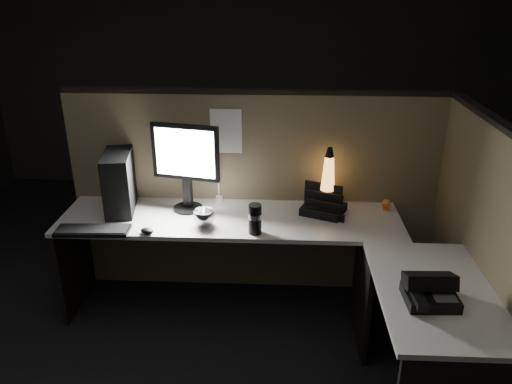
{
  "coord_description": "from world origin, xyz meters",
  "views": [
    {
      "loc": [
        0.18,
        -2.42,
        2.21
      ],
      "look_at": [
        0.04,
        0.35,
        1.03
      ],
      "focal_mm": 35.0,
      "sensor_mm": 36.0,
      "label": 1
    }
  ],
  "objects_px": {
    "pc_tower": "(119,182)",
    "keyboard": "(93,231)",
    "monitor": "(186,159)",
    "lava_lamp": "(328,184)",
    "desk_phone": "(429,290)"
  },
  "relations": [
    {
      "from": "pc_tower",
      "to": "monitor",
      "type": "bearing_deg",
      "value": -4.57
    },
    {
      "from": "monitor",
      "to": "lava_lamp",
      "type": "bearing_deg",
      "value": 15.5
    },
    {
      "from": "pc_tower",
      "to": "keyboard",
      "type": "distance_m",
      "value": 0.4
    },
    {
      "from": "pc_tower",
      "to": "keyboard",
      "type": "relative_size",
      "value": 0.89
    },
    {
      "from": "pc_tower",
      "to": "monitor",
      "type": "xyz_separation_m",
      "value": [
        0.46,
        0.04,
        0.16
      ]
    },
    {
      "from": "monitor",
      "to": "keyboard",
      "type": "distance_m",
      "value": 0.76
    },
    {
      "from": "lava_lamp",
      "to": "desk_phone",
      "type": "xyz_separation_m",
      "value": [
        0.42,
        -1.07,
        -0.13
      ]
    },
    {
      "from": "pc_tower",
      "to": "lava_lamp",
      "type": "bearing_deg",
      "value": -5.92
    },
    {
      "from": "pc_tower",
      "to": "lava_lamp",
      "type": "height_order",
      "value": "lava_lamp"
    },
    {
      "from": "keyboard",
      "to": "desk_phone",
      "type": "xyz_separation_m",
      "value": [
        1.94,
        -0.63,
        0.05
      ]
    },
    {
      "from": "monitor",
      "to": "desk_phone",
      "type": "height_order",
      "value": "monitor"
    },
    {
      "from": "monitor",
      "to": "lava_lamp",
      "type": "relative_size",
      "value": 1.36
    },
    {
      "from": "pc_tower",
      "to": "keyboard",
      "type": "xyz_separation_m",
      "value": [
        -0.09,
        -0.34,
        -0.19
      ]
    },
    {
      "from": "monitor",
      "to": "lava_lamp",
      "type": "height_order",
      "value": "monitor"
    },
    {
      "from": "monitor",
      "to": "lava_lamp",
      "type": "distance_m",
      "value": 0.99
    }
  ]
}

